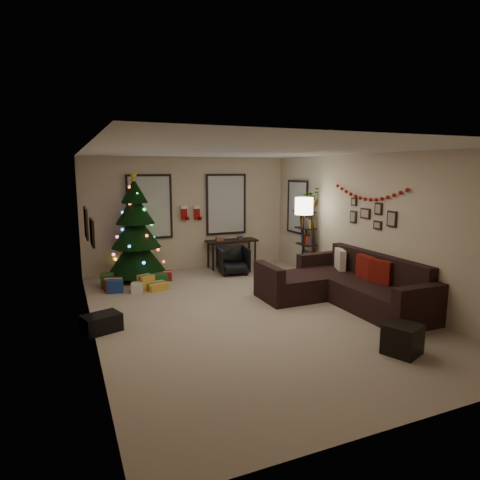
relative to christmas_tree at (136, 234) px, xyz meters
The scene contains 29 objects.
floor 3.44m from the christmas_tree, 65.66° to the right, with size 7.00×7.00×0.00m, color tan.
ceiling 3.71m from the christmas_tree, 65.66° to the right, with size 7.00×7.00×0.00m, color white.
wall_back 1.49m from the christmas_tree, 20.21° to the left, with size 5.00×5.00×0.00m, color beige.
wall_front 6.65m from the christmas_tree, 78.21° to the right, with size 5.00×5.00×0.00m, color beige.
wall_left 3.23m from the christmas_tree, 110.85° to the right, with size 7.00×7.00×0.00m, color beige.
wall_right 4.90m from the christmas_tree, 37.88° to the right, with size 7.00×7.00×0.00m, color beige.
window_back_left 0.83m from the christmas_tree, 49.08° to the left, with size 1.05×0.06×1.50m.
window_back_right 2.42m from the christmas_tree, 11.51° to the left, with size 1.05×0.06×1.50m.
window_right_wall 3.89m from the christmas_tree, ahead, with size 0.06×0.90×1.30m.
christmas_tree is the anchor object (origin of this frame).
presents 1.18m from the christmas_tree, 100.25° to the right, with size 1.50×1.01×0.30m.
sofa 4.57m from the christmas_tree, 45.25° to the right, with size 2.00×2.90×0.90m.
pillow_red_a 5.14m from the christmas_tree, 45.93° to the right, with size 0.11×0.42×0.42m, color maroon.
pillow_red_b 4.87m from the christmas_tree, 42.75° to the right, with size 0.12×0.44×0.44m, color maroon.
pillow_cream 4.40m from the christmas_tree, 35.47° to the right, with size 0.12×0.43×0.43m, color beige.
ottoman_near 5.92m from the christmas_tree, 64.26° to the right, with size 0.42×0.42×0.40m, color black.
ottoman_far 5.88m from the christmas_tree, 63.48° to the right, with size 0.37×0.37×0.35m, color black.
desk 2.40m from the christmas_tree, ahead, with size 1.27×0.45×0.68m.
desk_chair 2.28m from the christmas_tree, 11.42° to the right, with size 0.62×0.58×0.64m, color black.
bookshelf 3.84m from the christmas_tree, 17.79° to the right, with size 0.30×0.51×1.71m.
potted_plant 3.97m from the christmas_tree, 19.38° to the right, with size 0.52×0.45×0.57m, color #4C4C4C.
floor_lamp 3.69m from the christmas_tree, 25.28° to the right, with size 0.38×0.38×1.82m.
art_map 2.49m from the christmas_tree, 117.57° to the right, with size 0.04×0.60×0.50m.
art_abstract 3.75m from the christmas_tree, 107.64° to the right, with size 0.04×0.45×0.35m.
gallery 4.95m from the christmas_tree, 38.70° to the right, with size 0.03×1.25×0.54m.
garland 4.94m from the christmas_tree, 38.11° to the right, with size 0.08×1.90×0.30m, color #A5140C, non-canonical shape.
stocking_left 1.34m from the christmas_tree, 18.10° to the left, with size 0.20×0.05×0.36m.
stocking_right 1.65m from the christmas_tree, 15.66° to the left, with size 0.20×0.05×0.36m.
storage_bin 3.22m from the christmas_tree, 109.40° to the right, with size 0.54×0.36×0.27m, color black.
Camera 1 is at (-2.82, -6.22, 2.41)m, focal length 31.26 mm.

